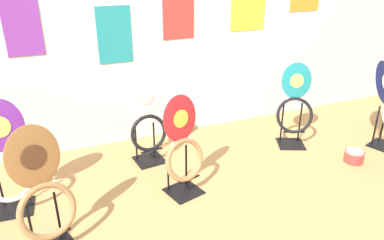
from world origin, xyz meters
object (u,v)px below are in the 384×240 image
Objects in this scene: toilet_seat_display_teal_sax at (295,109)px; toilet_seat_display_woodgrain at (44,198)px; paint_can at (354,156)px; toilet_seat_display_white_plain at (148,122)px; toilet_seat_display_crimson_swirl at (183,149)px; toilet_seat_display_purple_note at (6,162)px.

toilet_seat_display_teal_sax is 2.61m from toilet_seat_display_woodgrain.
toilet_seat_display_teal_sax reaches higher than paint_can.
paint_can is (2.88, 0.10, -0.35)m from toilet_seat_display_woodgrain.
paint_can is at bearing -57.78° from toilet_seat_display_teal_sax.
toilet_seat_display_woodgrain is (-2.53, -0.66, 0.01)m from toilet_seat_display_teal_sax.
paint_can is (1.89, -0.81, -0.36)m from toilet_seat_display_white_plain.
toilet_seat_display_crimson_swirl is 1.01× the size of toilet_seat_display_white_plain.
toilet_seat_display_white_plain is 2.09m from paint_can.
toilet_seat_display_white_plain is at bearing 100.66° from toilet_seat_display_crimson_swirl.
toilet_seat_display_purple_note is 1.04× the size of toilet_seat_display_white_plain.
toilet_seat_display_teal_sax is 0.75m from paint_can.
paint_can is (0.35, -0.56, -0.35)m from toilet_seat_display_teal_sax.
toilet_seat_display_crimson_swirl is 1.14m from toilet_seat_display_woodgrain.
toilet_seat_display_woodgrain is (-0.99, -0.91, -0.00)m from toilet_seat_display_white_plain.
toilet_seat_display_crimson_swirl is 1.81m from paint_can.
toilet_seat_display_white_plain is at bearing 42.65° from toilet_seat_display_woodgrain.
toilet_seat_display_crimson_swirl is at bearing -164.88° from toilet_seat_display_teal_sax.
toilet_seat_display_crimson_swirl is at bearing -13.41° from toilet_seat_display_purple_note.
toilet_seat_display_purple_note is 2.78m from toilet_seat_display_teal_sax.
toilet_seat_display_woodgrain reaches higher than toilet_seat_display_crimson_swirl.
toilet_seat_display_teal_sax is 0.97× the size of toilet_seat_display_woodgrain.
toilet_seat_display_purple_note is 0.99× the size of toilet_seat_display_woodgrain.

